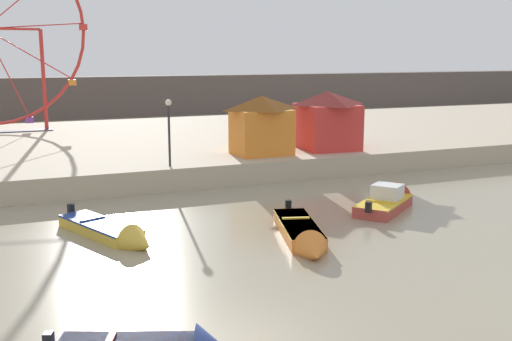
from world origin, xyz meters
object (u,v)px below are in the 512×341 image
at_px(motorboat_mustard_yellow, 113,233).
at_px(carnival_booth_orange_canopy, 262,124).
at_px(carnival_booth_red_striped, 327,119).
at_px(motorboat_orange_hull, 303,236).
at_px(motorboat_faded_red, 390,200).
at_px(promenade_lamp_far, 169,122).

distance_m(motorboat_mustard_yellow, carnival_booth_orange_canopy, 13.91).
height_order(motorboat_mustard_yellow, carnival_booth_red_striped, carnival_booth_red_striped).
height_order(motorboat_orange_hull, motorboat_faded_red, motorboat_faded_red).
bearing_deg(motorboat_orange_hull, promenade_lamp_far, -153.02).
bearing_deg(motorboat_faded_red, motorboat_mustard_yellow, 143.63).
height_order(motorboat_faded_red, promenade_lamp_far, promenade_lamp_far).
distance_m(motorboat_orange_hull, carnival_booth_orange_canopy, 13.22).
height_order(motorboat_mustard_yellow, promenade_lamp_far, promenade_lamp_far).
xyz_separation_m(motorboat_orange_hull, carnival_booth_orange_canopy, (3.61, 12.44, 2.63)).
bearing_deg(motorboat_faded_red, carnival_booth_orange_canopy, 67.76).
height_order(carnival_booth_orange_canopy, promenade_lamp_far, promenade_lamp_far).
xyz_separation_m(motorboat_mustard_yellow, promenade_lamp_far, (4.20, 7.72, 3.19)).
height_order(motorboat_mustard_yellow, carnival_booth_orange_canopy, carnival_booth_orange_canopy).
distance_m(carnival_booth_red_striped, promenade_lamp_far, 10.49).
bearing_deg(carnival_booth_red_striped, motorboat_orange_hull, -118.40).
relative_size(motorboat_faded_red, carnival_booth_red_striped, 1.14).
relative_size(motorboat_mustard_yellow, motorboat_faded_red, 1.20).
bearing_deg(promenade_lamp_far, carnival_booth_red_striped, 11.49).
xyz_separation_m(motorboat_mustard_yellow, motorboat_faded_red, (12.40, 0.15, 0.08)).
distance_m(motorboat_orange_hull, motorboat_faded_red, 6.87).
bearing_deg(carnival_booth_orange_canopy, promenade_lamp_far, -165.90).
height_order(carnival_booth_red_striped, promenade_lamp_far, carnival_booth_red_striped).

